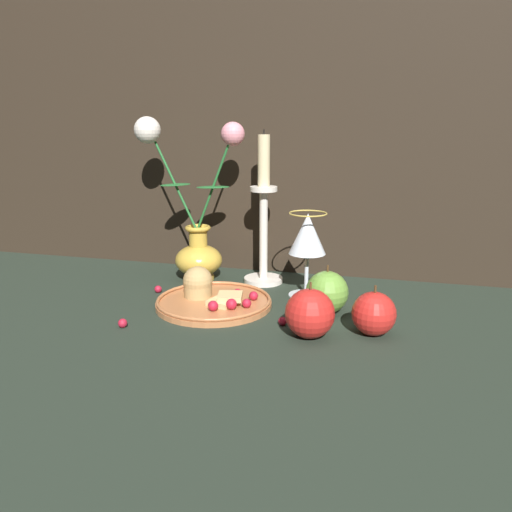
{
  "coord_description": "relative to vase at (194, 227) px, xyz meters",
  "views": [
    {
      "loc": [
        0.25,
        -0.84,
        0.32
      ],
      "look_at": [
        0.03,
        0.01,
        0.1
      ],
      "focal_mm": 35.0,
      "sensor_mm": 36.0,
      "label": 1
    }
  ],
  "objects": [
    {
      "name": "ground_plane",
      "position": [
        0.15,
        -0.15,
        -0.12
      ],
      "size": [
        2.4,
        2.4,
        0.0
      ],
      "primitive_type": "plane",
      "color": "#232D23",
      "rests_on": "ground"
    },
    {
      "name": "vase",
      "position": [
        0.0,
        0.0,
        0.0
      ],
      "size": [
        0.23,
        0.1,
        0.35
      ],
      "color": "gold",
      "rests_on": "ground_plane"
    },
    {
      "name": "plate_with_pastries",
      "position": [
        0.09,
        -0.15,
        -0.1
      ],
      "size": [
        0.22,
        0.22,
        0.07
      ],
      "color": "#B77042",
      "rests_on": "ground_plane"
    },
    {
      "name": "wine_glass",
      "position": [
        0.25,
        -0.05,
        0.0
      ],
      "size": [
        0.07,
        0.07,
        0.17
      ],
      "color": "silver",
      "rests_on": "ground_plane"
    },
    {
      "name": "candlestick",
      "position": [
        0.15,
        0.02,
        0.02
      ],
      "size": [
        0.08,
        0.08,
        0.32
      ],
      "color": "silver",
      "rests_on": "ground_plane"
    },
    {
      "name": "apple_beside_vase",
      "position": [
        0.3,
        -0.13,
        -0.08
      ],
      "size": [
        0.08,
        0.08,
        0.09
      ],
      "color": "#669938",
      "rests_on": "ground_plane"
    },
    {
      "name": "apple_near_glass",
      "position": [
        0.39,
        -0.21,
        -0.08
      ],
      "size": [
        0.07,
        0.07,
        0.08
      ],
      "color": "red",
      "rests_on": "ground_plane"
    },
    {
      "name": "apple_at_table_edge",
      "position": [
        0.29,
        -0.25,
        -0.08
      ],
      "size": [
        0.08,
        0.08,
        0.09
      ],
      "color": "red",
      "rests_on": "ground_plane"
    },
    {
      "name": "berry_near_plate",
      "position": [
        0.25,
        -0.18,
        -0.11
      ],
      "size": [
        0.01,
        0.01,
        0.01
      ],
      "primitive_type": "sphere",
      "color": "#AD192D",
      "rests_on": "ground_plane"
    },
    {
      "name": "berry_front_center",
      "position": [
        -0.02,
        -0.29,
        -0.11
      ],
      "size": [
        0.02,
        0.02,
        0.02
      ],
      "primitive_type": "sphere",
      "color": "#AD192D",
      "rests_on": "ground_plane"
    },
    {
      "name": "berry_by_glass_stem",
      "position": [
        -0.04,
        -0.11,
        -0.11
      ],
      "size": [
        0.01,
        0.01,
        0.01
      ],
      "primitive_type": "sphere",
      "color": "#AD192D",
      "rests_on": "ground_plane"
    },
    {
      "name": "berry_under_candlestick",
      "position": [
        0.24,
        -0.21,
        -0.11
      ],
      "size": [
        0.01,
        0.01,
        0.01
      ],
      "primitive_type": "sphere",
      "color": "#AD192D",
      "rests_on": "ground_plane"
    }
  ]
}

